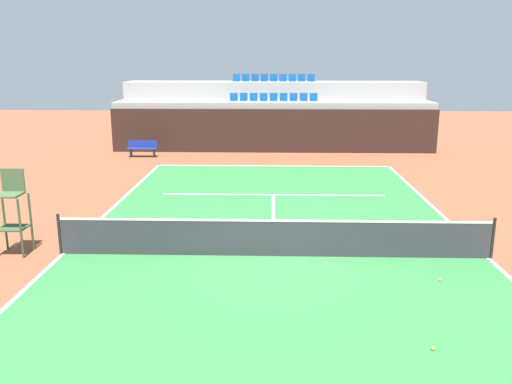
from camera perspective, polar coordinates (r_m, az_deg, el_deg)
The scene contains 17 objects.
ground_plane at distance 13.82m, azimuth 1.86°, elevation -6.85°, with size 80.00×80.00×0.00m, color brown.
court_surface at distance 13.82m, azimuth 1.86°, elevation -6.83°, with size 11.00×24.00×0.01m, color #2D7238.
baseline_far at distance 25.35m, azimuth 1.84°, elevation 2.79°, with size 11.00×0.10×0.00m, color white.
sideline_left at distance 14.84m, azimuth -19.82°, elevation -6.18°, with size 0.10×24.00×0.00m, color white.
sideline_right at distance 14.87m, azimuth 23.50°, elevation -6.48°, with size 0.10×24.00×0.00m, color white.
service_line_far at distance 19.94m, azimuth 1.85°, elevation -0.28°, with size 8.26×0.10×0.00m, color white.
centre_service_line at distance 16.85m, azimuth 1.85°, elevation -2.95°, with size 0.10×6.40×0.00m, color white.
back_wall at distance 29.03m, azimuth 1.86°, elevation 6.51°, with size 17.50×0.30×2.32m, color black.
stands_tier_lower at distance 30.35m, azimuth 1.86°, elevation 7.14°, with size 17.50×2.40×2.65m, color #9E9E99.
stands_tier_upper at distance 32.69m, azimuth 1.86°, elevation 8.49°, with size 17.50×2.40×3.63m, color #9E9E99.
seating_row_lower at distance 30.31m, azimuth 1.88°, elevation 9.89°, with size 4.90×0.44×0.44m.
seating_row_upper at distance 32.66m, azimuth 1.89°, elevation 11.89°, with size 4.90×0.44×0.44m.
tennis_net at distance 13.65m, azimuth 1.88°, elevation -4.86°, with size 11.08×0.08×1.07m.
umpire_chair at distance 15.05m, azimuth -24.54°, elevation -1.66°, with size 0.76×0.66×2.20m.
player_bench at distance 28.31m, azimuth -11.98°, elevation 4.69°, with size 1.50×0.40×0.85m.
tennis_ball_0 at distance 10.13m, azimuth 18.32°, elevation -15.51°, with size 0.07×0.07×0.07m, color #CCE033.
tennis_ball_1 at distance 13.01m, azimuth 19.01°, elevation -8.81°, with size 0.07×0.07×0.07m, color #CCE033.
Camera 1 is at (-0.05, -12.93, 4.90)m, focal length 37.61 mm.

